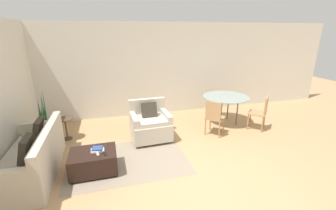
# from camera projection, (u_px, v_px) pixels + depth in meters

# --- Properties ---
(ground_plane) EXTENTS (20.00, 20.00, 0.00)m
(ground_plane) POSITION_uv_depth(u_px,v_px,m) (202.00, 178.00, 4.00)
(ground_plane) COLOR tan
(wall_back) EXTENTS (12.00, 0.06, 2.75)m
(wall_back) POSITION_uv_depth(u_px,v_px,m) (157.00, 70.00, 6.79)
(wall_back) COLOR silver
(wall_back) RESTS_ON ground_plane
(area_rug) EXTENTS (2.35, 1.61, 0.01)m
(area_rug) POSITION_uv_depth(u_px,v_px,m) (128.00, 160.00, 4.54)
(area_rug) COLOR gray
(area_rug) RESTS_ON ground_plane
(couch) EXTENTS (0.82, 1.94, 0.89)m
(couch) POSITION_uv_depth(u_px,v_px,m) (34.00, 159.00, 4.04)
(couch) COLOR beige
(couch) RESTS_ON ground_plane
(armchair) EXTENTS (0.92, 0.84, 0.92)m
(armchair) POSITION_uv_depth(u_px,v_px,m) (150.00, 124.00, 5.37)
(armchair) COLOR beige
(armchair) RESTS_ON ground_plane
(ottoman) EXTENTS (0.83, 0.62, 0.41)m
(ottoman) POSITION_uv_depth(u_px,v_px,m) (94.00, 161.00, 4.12)
(ottoman) COLOR black
(ottoman) RESTS_ON ground_plane
(book_stack) EXTENTS (0.24, 0.20, 0.06)m
(book_stack) POSITION_uv_depth(u_px,v_px,m) (97.00, 149.00, 4.10)
(book_stack) COLOR beige
(book_stack) RESTS_ON ottoman
(tv_remote_primary) EXTENTS (0.07, 0.14, 0.01)m
(tv_remote_primary) POSITION_uv_depth(u_px,v_px,m) (105.00, 153.00, 4.01)
(tv_remote_primary) COLOR black
(tv_remote_primary) RESTS_ON ottoman
(tv_remote_secondary) EXTENTS (0.07, 0.15, 0.01)m
(tv_remote_secondary) POSITION_uv_depth(u_px,v_px,m) (98.00, 154.00, 4.00)
(tv_remote_secondary) COLOR #B7B7BC
(tv_remote_secondary) RESTS_ON ottoman
(potted_plant) EXTENTS (0.34, 0.34, 1.29)m
(potted_plant) POSITION_uv_depth(u_px,v_px,m) (46.00, 130.00, 5.26)
(potted_plant) COLOR brown
(potted_plant) RESTS_ON ground_plane
(side_table) EXTENTS (0.39, 0.39, 0.53)m
(side_table) POSITION_uv_depth(u_px,v_px,m) (66.00, 125.00, 5.33)
(side_table) COLOR #4C3828
(side_table) RESTS_ON ground_plane
(dining_table) EXTENTS (1.26, 1.26, 0.77)m
(dining_table) POSITION_uv_depth(u_px,v_px,m) (226.00, 99.00, 6.23)
(dining_table) COLOR #8C9E99
(dining_table) RESTS_ON ground_plane
(dining_chair_near_left) EXTENTS (0.59, 0.59, 0.90)m
(dining_chair_near_left) POSITION_uv_depth(u_px,v_px,m) (214.00, 116.00, 5.50)
(dining_chair_near_left) COLOR tan
(dining_chair_near_left) RESTS_ON ground_plane
(dining_chair_near_right) EXTENTS (0.59, 0.59, 0.90)m
(dining_chair_near_right) POSITION_uv_depth(u_px,v_px,m) (261.00, 111.00, 5.84)
(dining_chair_near_right) COLOR tan
(dining_chair_near_right) RESTS_ON ground_plane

